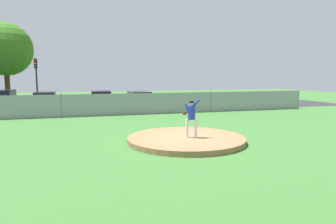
# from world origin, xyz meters

# --- Properties ---
(ground_plane) EXTENTS (80.00, 80.00, 0.00)m
(ground_plane) POSITION_xyz_m (0.00, 6.00, 0.00)
(ground_plane) COLOR #386B2D
(asphalt_strip) EXTENTS (44.00, 7.00, 0.01)m
(asphalt_strip) POSITION_xyz_m (0.00, 14.50, 0.00)
(asphalt_strip) COLOR #2B2B2D
(asphalt_strip) RESTS_ON ground_plane
(pitchers_mound) EXTENTS (5.23, 5.23, 0.23)m
(pitchers_mound) POSITION_xyz_m (0.00, 0.00, 0.11)
(pitchers_mound) COLOR olive
(pitchers_mound) RESTS_ON ground_plane
(pitcher_youth) EXTENTS (0.77, 0.35, 1.72)m
(pitcher_youth) POSITION_xyz_m (0.15, -0.22, 1.23)
(pitcher_youth) COLOR silver
(pitcher_youth) RESTS_ON pitchers_mound
(baseball) EXTENTS (0.07, 0.07, 0.07)m
(baseball) POSITION_xyz_m (0.04, 0.75, 0.26)
(baseball) COLOR white
(baseball) RESTS_ON pitchers_mound
(chainlink_fence) EXTENTS (29.03, 0.07, 1.73)m
(chainlink_fence) POSITION_xyz_m (0.00, 10.00, 0.82)
(chainlink_fence) COLOR gray
(chainlink_fence) RESTS_ON ground_plane
(parked_car_burgundy) EXTENTS (2.04, 4.79, 1.55)m
(parked_car_burgundy) POSITION_xyz_m (0.64, 14.13, 0.75)
(parked_car_burgundy) COLOR maroon
(parked_car_burgundy) RESTS_ON ground_plane
(parked_car_navy) EXTENTS (1.86, 4.29, 1.82)m
(parked_car_navy) POSITION_xyz_m (-10.53, 14.68, 0.86)
(parked_car_navy) COLOR #161E4C
(parked_car_navy) RESTS_ON ground_plane
(parked_car_champagne) EXTENTS (1.92, 4.74, 1.65)m
(parked_car_champagne) POSITION_xyz_m (-7.25, 14.13, 0.79)
(parked_car_champagne) COLOR tan
(parked_car_champagne) RESTS_ON ground_plane
(parked_car_red) EXTENTS (1.87, 4.78, 1.64)m
(parked_car_red) POSITION_xyz_m (-2.72, 14.64, 0.79)
(parked_car_red) COLOR #A81919
(parked_car_red) RESTS_ON ground_plane
(traffic_cone_orange) EXTENTS (0.40, 0.40, 0.55)m
(traffic_cone_orange) POSITION_xyz_m (-5.23, 12.92, 0.26)
(traffic_cone_orange) COLOR orange
(traffic_cone_orange) RESTS_ON asphalt_strip
(traffic_light_near) EXTENTS (0.28, 0.46, 4.56)m
(traffic_light_near) POSITION_xyz_m (-8.39, 18.29, 3.13)
(traffic_light_near) COLOR black
(traffic_light_near) RESTS_ON ground_plane
(tree_broad_left) EXTENTS (5.42, 5.42, 8.38)m
(tree_broad_left) POSITION_xyz_m (-11.66, 21.97, 5.65)
(tree_broad_left) COLOR #4C331E
(tree_broad_left) RESTS_ON ground_plane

